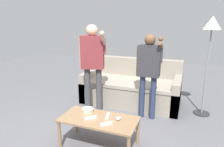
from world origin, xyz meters
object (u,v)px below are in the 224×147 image
Objects in this scene: player_right at (149,67)px; floor_lamp at (211,33)px; snack_bowl at (88,110)px; game_remote_wand_near at (90,118)px; game_remote_nunchuk at (118,118)px; coffee_table at (99,122)px; couch at (132,88)px; game_remote_wand_far at (108,116)px; game_remote_wand_spare at (106,124)px; player_left at (93,59)px.

floor_lamp is at bearing 28.87° from player_right.
snack_bowl reaches higher than game_remote_wand_near.
coffee_table is at bearing -166.49° from game_remote_nunchuk.
game_remote_wand_far is (0.11, -1.59, 0.12)m from couch.
couch reaches higher than game_remote_wand_near.
game_remote_wand_spare is at bearing -84.45° from couch.
floor_lamp reaches higher than game_remote_wand_far.
floor_lamp reaches higher than game_remote_wand_near.
snack_bowl is 0.09× the size of floor_lamp.
couch is 14.03× the size of game_remote_wand_spare.
couch is 1.72m from game_remote_wand_near.
game_remote_nunchuk is 0.16m from game_remote_wand_far.
game_remote_wand_far is at bearing -5.97° from snack_bowl.
floor_lamp reaches higher than game_remote_wand_spare.
player_right is 1.14m from game_remote_wand_far.
player_right is 9.89× the size of game_remote_wand_near.
snack_bowl is at bearing -124.88° from player_right.
snack_bowl reaches higher than game_remote_wand_spare.
floor_lamp is 2.18m from game_remote_wand_far.
game_remote_wand_spare is (0.16, -0.12, 0.07)m from coffee_table.
game_remote_wand_far is 1.11× the size of game_remote_wand_spare.
floor_lamp reaches higher than couch.
player_left reaches higher than game_remote_wand_spare.
game_remote_nunchuk is at bearing -6.20° from snack_bowl.
game_remote_wand_far is at bearing 39.33° from coffee_table.
player_right reaches higher than coffee_table.
game_remote_nunchuk is 0.06× the size of player_left.
player_left reaches higher than player_right.
game_remote_wand_near is at bearing 164.32° from game_remote_wand_spare.
snack_bowl is 1.09× the size of game_remote_wand_near.
game_remote_nunchuk is at bearing -100.40° from player_right.
player_right is at bearing 64.21° from game_remote_wand_near.
game_remote_wand_far is at bearing -85.95° from couch.
coffee_table is at bearing -140.67° from game_remote_wand_far.
coffee_table is 7.38× the size of game_remote_wand_spare.
couch reaches higher than coffee_table.
game_remote_wand_near is 1.06× the size of game_remote_wand_spare.
game_remote_nunchuk is (0.47, -0.05, -0.01)m from snack_bowl.
player_left is (-0.79, 0.88, 0.57)m from game_remote_nunchuk.
couch reaches higher than game_remote_nunchuk.
game_remote_wand_near is at bearing -52.40° from snack_bowl.
snack_bowl is at bearing -137.35° from floor_lamp.
game_remote_wand_near and game_remote_wand_far have the same top height.
floor_lamp reaches higher than player_left.
player_left is at bearing 131.93° from game_remote_nunchuk.
floor_lamp is (1.36, -0.12, 1.15)m from couch.
game_remote_wand_near is at bearing -131.98° from floor_lamp.
game_remote_nunchuk is 0.64× the size of game_remote_wand_spare.
game_remote_wand_spare is (0.38, -0.23, -0.01)m from snack_bowl.
snack_bowl is 1.15× the size of game_remote_wand_spare.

